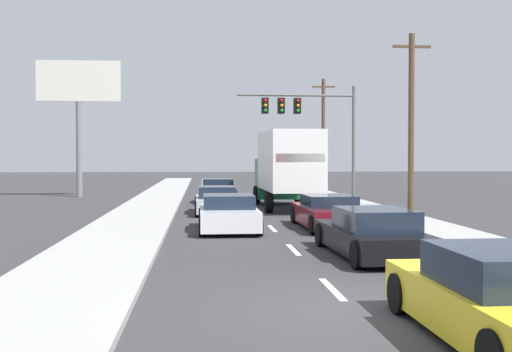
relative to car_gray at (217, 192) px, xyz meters
The scene contains 15 objects.
ground_plane 1.96m from the car_gray, 31.23° to the left, with size 140.00×140.00×0.00m, color #333335.
sidewalk_right 7.70m from the car_gray, 31.64° to the right, with size 2.79×80.00×0.14m, color #9E9E99.
sidewalk_left 5.27m from the car_gray, 129.70° to the right, with size 2.79×80.00×0.14m, color #9E9E99.
lane_markings 2.91m from the car_gray, 55.93° to the right, with size 0.14×62.00×0.01m.
car_gray is the anchor object (origin of this frame).
car_silver 6.35m from the car_gray, 91.77° to the right, with size 1.92×4.41×1.19m.
car_white 12.85m from the car_gray, 89.73° to the right, with size 2.01×4.18×1.21m.
box_truck 5.53m from the car_gray, 53.12° to the right, with size 2.62×7.93×3.65m.
car_maroon 12.91m from the car_gray, 74.09° to the right, with size 2.06×4.67×1.16m.
car_black 18.92m from the car_gray, 79.67° to the right, with size 2.10×4.76×1.21m.
car_yellow 26.11m from the car_gray, 83.14° to the right, with size 1.91×4.34×1.28m.
traffic_signal_mast 8.25m from the car_gray, 40.31° to the left, with size 7.34×0.69×6.86m.
utility_pole_mid 10.94m from the car_gray, 29.91° to the right, with size 1.80×0.28×8.22m.
utility_pole_far 16.74m from the car_gray, 58.61° to the left, with size 1.80×0.28×8.46m.
roadside_billboard 11.59m from the car_gray, 145.48° to the left, with size 5.10×0.36×8.40m.
Camera 1 is at (-2.43, -9.88, 2.47)m, focal length 44.22 mm.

